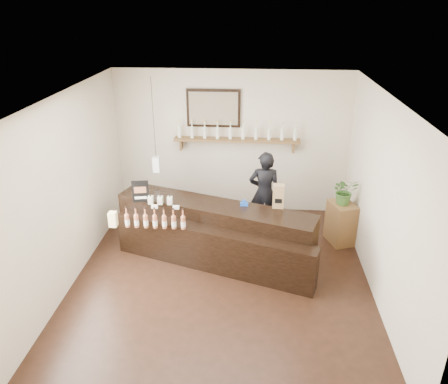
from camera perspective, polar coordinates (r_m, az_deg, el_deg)
ground at (r=6.91m, az=-0.32°, el=-11.16°), size 5.00×5.00×0.00m
room_shell at (r=6.09m, az=-0.36°, el=2.04°), size 5.00×5.00×5.00m
back_wall_decor at (r=8.33m, az=-0.10°, el=8.58°), size 2.66×0.96×1.69m
counter at (r=7.18m, az=-1.39°, el=-5.58°), size 3.34×1.92×1.09m
promo_sign at (r=7.18m, az=-10.87°, el=0.07°), size 0.27×0.07×0.37m
paper_bag at (r=6.93m, az=7.12°, el=-0.54°), size 0.18×0.14×0.39m
tape_dispenser at (r=6.99m, az=2.66°, el=-1.50°), size 0.13×0.05×0.11m
side_cabinet at (r=7.94m, az=15.02°, el=-3.90°), size 0.52×0.60×0.74m
potted_plant at (r=7.68m, az=15.50°, el=0.12°), size 0.49×0.44×0.47m
shopkeeper at (r=7.82m, az=5.31°, el=0.55°), size 0.65×0.43×1.76m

